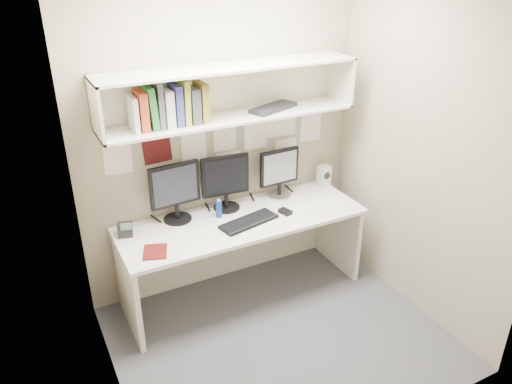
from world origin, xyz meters
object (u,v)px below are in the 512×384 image
monitor_left (175,190)px  monitor_center (225,180)px  speaker (324,176)px  maroon_notebook (155,252)px  desk_phone (125,230)px  keyboard (249,222)px  desk (242,256)px  monitor_right (279,171)px

monitor_left → monitor_center: (0.43, 0.00, -0.01)m
speaker → maroon_notebook: size_ratio=0.94×
desk_phone → keyboard: bearing=-1.7°
desk → speaker: size_ratio=10.48×
speaker → maroon_notebook: bearing=-169.3°
keyboard → speaker: bearing=6.7°
desk → speaker: 1.07m
keyboard → speaker: size_ratio=2.54×
speaker → desk_phone: size_ratio=1.45×
monitor_right → speaker: size_ratio=2.25×
desk → monitor_center: size_ratio=4.29×
monitor_center → maroon_notebook: monitor_center is taller
maroon_notebook → speaker: bearing=32.8°
monitor_left → monitor_center: bearing=-4.4°
monitor_right → monitor_center: bearing=177.7°
monitor_right → keyboard: 0.60m
monitor_center → speaker: (0.98, 0.00, -0.16)m
desk → maroon_notebook: bearing=-167.4°
desk → desk_phone: 1.00m
monitor_left → speaker: size_ratio=2.50×
monitor_center → monitor_left: bearing=-175.1°
desk → monitor_right: bearing=25.1°
monitor_center → speaker: 0.99m
monitor_center → maroon_notebook: size_ratio=2.30×
desk_phone → monitor_right: bearing=16.4°
monitor_left → speaker: (1.41, 0.00, -0.16)m
monitor_left → monitor_right: size_ratio=1.11×
monitor_center → maroon_notebook: bearing=-146.9°
monitor_right → maroon_notebook: monitor_right is taller
speaker → maroon_notebook: speaker is taller
speaker → maroon_notebook: 1.76m
monitor_center → keyboard: monitor_center is taller
keyboard → monitor_center: bearing=87.2°
desk_phone → monitor_center: bearing=18.0°
keyboard → speaker: 0.98m
monitor_center → maroon_notebook: (-0.73, -0.39, -0.25)m
desk → keyboard: (0.01, -0.10, 0.38)m
speaker → desk_phone: 1.84m
desk_phone → desk: bearing=4.0°
monitor_center → monitor_right: size_ratio=1.09×
monitor_left → desk_phone: (-0.43, -0.06, -0.21)m
desk → monitor_center: 0.66m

